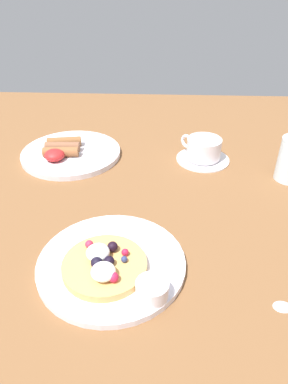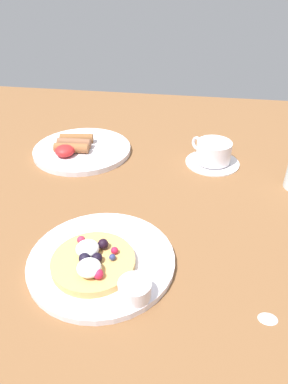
{
  "view_description": "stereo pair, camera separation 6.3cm",
  "coord_description": "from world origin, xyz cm",
  "px_view_note": "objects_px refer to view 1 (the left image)",
  "views": [
    {
      "loc": [
        5.03,
        -58.64,
        42.99
      ],
      "look_at": [
        2.31,
        -0.73,
        4.0
      ],
      "focal_mm": 32.94,
      "sensor_mm": 36.0,
      "label": 1
    },
    {
      "loc": [
        11.3,
        -58.0,
        42.99
      ],
      "look_at": [
        2.31,
        -0.73,
        4.0
      ],
      "focal_mm": 32.94,
      "sensor_mm": 36.0,
      "label": 2
    }
  ],
  "objects_px": {
    "pancake_plate": "(112,263)",
    "coffee_saucer": "(203,159)",
    "breakfast_plate": "(71,153)",
    "coffee_cup": "(203,148)",
    "syrup_ramekin": "(152,289)"
  },
  "relations": [
    {
      "from": "pancake_plate",
      "to": "coffee_saucer",
      "type": "relative_size",
      "value": 1.86
    },
    {
      "from": "breakfast_plate",
      "to": "coffee_cup",
      "type": "bearing_deg",
      "value": -1.06
    },
    {
      "from": "coffee_saucer",
      "to": "coffee_cup",
      "type": "xyz_separation_m",
      "value": [
        -0.0,
        0.0,
        0.03
      ]
    },
    {
      "from": "pancake_plate",
      "to": "syrup_ramekin",
      "type": "xyz_separation_m",
      "value": [
        0.07,
        -0.07,
        0.02
      ]
    },
    {
      "from": "pancake_plate",
      "to": "coffee_saucer",
      "type": "bearing_deg",
      "value": 63.74
    },
    {
      "from": "coffee_cup",
      "to": "pancake_plate",
      "type": "bearing_deg",
      "value": -116.07
    },
    {
      "from": "breakfast_plate",
      "to": "coffee_saucer",
      "type": "xyz_separation_m",
      "value": [
        0.34,
        -0.01,
        -0.0
      ]
    },
    {
      "from": "pancake_plate",
      "to": "coffee_cup",
      "type": "relative_size",
      "value": 2.48
    },
    {
      "from": "pancake_plate",
      "to": "syrup_ramekin",
      "type": "bearing_deg",
      "value": -45.08
    },
    {
      "from": "pancake_plate",
      "to": "breakfast_plate",
      "type": "relative_size",
      "value": 0.97
    },
    {
      "from": "pancake_plate",
      "to": "breakfast_plate",
      "type": "bearing_deg",
      "value": 111.65
    },
    {
      "from": "syrup_ramekin",
      "to": "coffee_cup",
      "type": "relative_size",
      "value": 0.5
    },
    {
      "from": "syrup_ramekin",
      "to": "coffee_saucer",
      "type": "xyz_separation_m",
      "value": [
        0.12,
        0.45,
        -0.02
      ]
    },
    {
      "from": "breakfast_plate",
      "to": "pancake_plate",
      "type": "bearing_deg",
      "value": -68.35
    },
    {
      "from": "pancake_plate",
      "to": "coffee_cup",
      "type": "bearing_deg",
      "value": 63.93
    }
  ]
}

